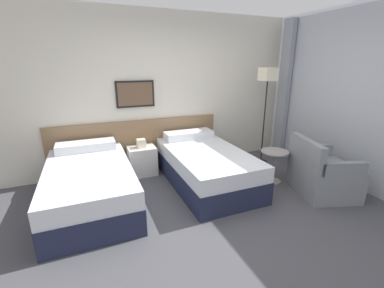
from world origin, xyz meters
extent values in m
plane|color=#47474C|center=(0.00, 0.00, 0.00)|extent=(16.00, 16.00, 0.00)
cube|color=beige|center=(0.00, 2.02, 1.35)|extent=(10.00, 0.06, 2.70)
cube|color=#846647|center=(-0.61, 1.97, 0.45)|extent=(2.96, 0.04, 0.90)
cube|color=black|center=(-0.61, 1.97, 1.35)|extent=(0.64, 0.03, 0.44)
cube|color=brown|center=(-0.61, 1.95, 1.35)|extent=(0.58, 0.01, 0.38)
cube|color=#8E939E|center=(2.26, 1.64, 1.32)|extent=(0.10, 0.24, 2.64)
cube|color=#1E233D|center=(-1.47, 0.97, 0.17)|extent=(1.08, 1.94, 0.33)
cube|color=silver|center=(-1.47, 0.97, 0.44)|extent=(1.07, 1.92, 0.22)
cube|color=silver|center=(-1.47, 1.71, 0.62)|extent=(0.86, 0.34, 0.13)
cube|color=#1E233D|center=(0.25, 0.97, 0.17)|extent=(1.08, 1.94, 0.33)
cube|color=silver|center=(0.25, 0.97, 0.44)|extent=(1.07, 1.92, 0.22)
cube|color=silver|center=(0.25, 1.71, 0.62)|extent=(0.86, 0.34, 0.13)
cube|color=beige|center=(-0.61, 1.72, 0.24)|extent=(0.46, 0.38, 0.49)
cube|color=beige|center=(-0.61, 1.72, 0.56)|extent=(0.14, 0.14, 0.14)
cylinder|color=black|center=(1.65, 1.40, 0.01)|extent=(0.24, 0.24, 0.02)
cylinder|color=black|center=(1.65, 1.40, 0.78)|extent=(0.02, 0.02, 1.53)
cube|color=beige|center=(1.65, 1.40, 1.67)|extent=(0.26, 0.26, 0.23)
cylinder|color=gray|center=(1.28, 0.61, 0.01)|extent=(0.28, 0.28, 0.01)
cylinder|color=gray|center=(1.28, 0.61, 0.26)|extent=(0.05, 0.05, 0.49)
cylinder|color=gray|center=(1.28, 0.61, 0.51)|extent=(0.43, 0.43, 0.02)
cube|color=gray|center=(1.72, 0.03, 0.22)|extent=(0.96, 1.04, 0.45)
cube|color=gray|center=(1.42, 0.13, 0.64)|extent=(0.36, 0.84, 0.39)
cube|color=gray|center=(1.60, -0.34, 0.54)|extent=(0.62, 0.28, 0.18)
cube|color=gray|center=(1.84, 0.39, 0.54)|extent=(0.62, 0.28, 0.18)
camera|label=1|loc=(-1.40, -2.43, 1.85)|focal=24.00mm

